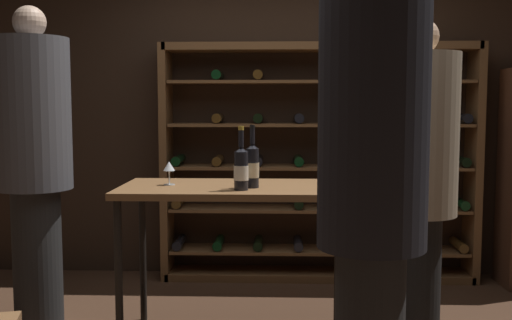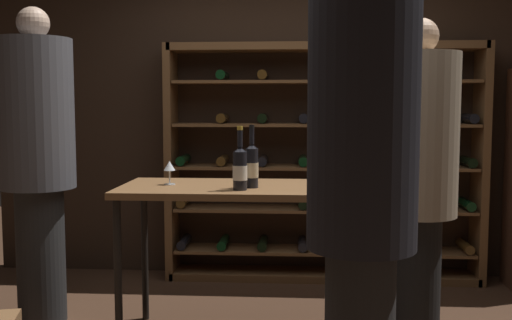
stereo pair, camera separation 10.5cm
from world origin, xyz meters
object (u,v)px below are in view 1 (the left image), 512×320
at_px(wine_bottle_gold_foil, 241,168).
at_px(wine_bottle_green_slim, 252,165).
at_px(wine_rack, 320,165).
at_px(person_guest_plum_blouse, 418,173).
at_px(person_bystander_dark_jacket, 34,151).
at_px(tasting_table, 236,201).
at_px(wine_glass_stemmed_center, 337,169).
at_px(person_host_in_suit, 372,180).
at_px(wine_glass_stemmed_right, 169,168).

distance_m(wine_bottle_gold_foil, wine_bottle_green_slim, 0.12).
distance_m(wine_rack, person_guest_plum_blouse, 1.59).
bearing_deg(person_bystander_dark_jacket, wine_rack, 178.62).
height_order(tasting_table, person_bystander_dark_jacket, person_bystander_dark_jacket).
xyz_separation_m(wine_bottle_green_slim, wine_glass_stemmed_center, (0.50, 0.11, -0.03)).
relative_size(tasting_table, person_guest_plum_blouse, 0.73).
bearing_deg(person_guest_plum_blouse, person_bystander_dark_jacket, -59.00).
height_order(person_guest_plum_blouse, wine_bottle_gold_foil, person_guest_plum_blouse).
height_order(tasting_table, person_host_in_suit, person_host_in_suit).
bearing_deg(wine_bottle_gold_foil, person_host_in_suit, -63.42).
bearing_deg(wine_bottle_gold_foil, wine_glass_stemmed_right, 155.92).
bearing_deg(wine_glass_stemmed_center, wine_glass_stemmed_right, -179.37).
distance_m(person_host_in_suit, wine_glass_stemmed_right, 1.66).
xyz_separation_m(tasting_table, person_host_in_suit, (0.60, -1.30, 0.29)).
height_order(tasting_table, wine_bottle_gold_foil, wine_bottle_gold_foil).
bearing_deg(person_bystander_dark_jacket, tasting_table, 139.12).
bearing_deg(wine_glass_stemmed_center, wine_rack, 90.71).
relative_size(person_guest_plum_blouse, wine_bottle_green_slim, 5.17).
relative_size(tasting_table, person_bystander_dark_jacket, 0.67).
bearing_deg(wine_bottle_gold_foil, wine_glass_stemmed_center, 20.49).
bearing_deg(wine_glass_stemmed_center, person_bystander_dark_jacket, 174.17).
height_order(person_bystander_dark_jacket, person_host_in_suit, person_host_in_suit).
relative_size(person_bystander_dark_jacket, person_guest_plum_blouse, 1.08).
bearing_deg(wine_glass_stemmed_right, person_bystander_dark_jacket, 167.16).
height_order(person_guest_plum_blouse, wine_glass_stemmed_center, person_guest_plum_blouse).
bearing_deg(wine_glass_stemmed_center, person_guest_plum_blouse, -29.80).
bearing_deg(wine_bottle_green_slim, wine_glass_stemmed_right, 168.99).
xyz_separation_m(person_host_in_suit, wine_bottle_gold_foil, (-0.56, 1.12, -0.07)).
relative_size(wine_rack, wine_glass_stemmed_center, 18.60).
height_order(wine_rack, wine_glass_stemmed_center, wine_rack).
relative_size(person_bystander_dark_jacket, wine_bottle_gold_foil, 5.65).
distance_m(wine_rack, wine_bottle_gold_foil, 1.59).
bearing_deg(person_host_in_suit, tasting_table, -149.48).
xyz_separation_m(wine_bottle_gold_foil, wine_glass_stemmed_right, (-0.44, 0.20, -0.02)).
distance_m(tasting_table, wine_glass_stemmed_right, 0.45).
height_order(person_host_in_suit, wine_glass_stemmed_right, person_host_in_suit).
bearing_deg(person_guest_plum_blouse, wine_bottle_gold_foil, -50.18).
bearing_deg(wine_rack, wine_glass_stemmed_center, -89.29).
bearing_deg(person_bystander_dark_jacket, person_host_in_suit, 110.22).
distance_m(wine_rack, person_bystander_dark_jacket, 2.19).
relative_size(wine_glass_stemmed_center, wine_glass_stemmed_right, 0.96).
bearing_deg(person_host_in_suit, wine_rack, -173.96).
distance_m(wine_rack, tasting_table, 1.44).
distance_m(person_guest_plum_blouse, wine_bottle_green_slim, 0.93).
xyz_separation_m(person_bystander_dark_jacket, person_guest_plum_blouse, (2.33, -0.44, -0.08)).
height_order(person_guest_plum_blouse, wine_glass_stemmed_right, person_guest_plum_blouse).
height_order(person_bystander_dark_jacket, wine_bottle_green_slim, person_bystander_dark_jacket).
bearing_deg(person_guest_plum_blouse, wine_rack, -122.48).
height_order(person_bystander_dark_jacket, wine_bottle_gold_foil, person_bystander_dark_jacket).
distance_m(tasting_table, wine_bottle_green_slim, 0.26).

